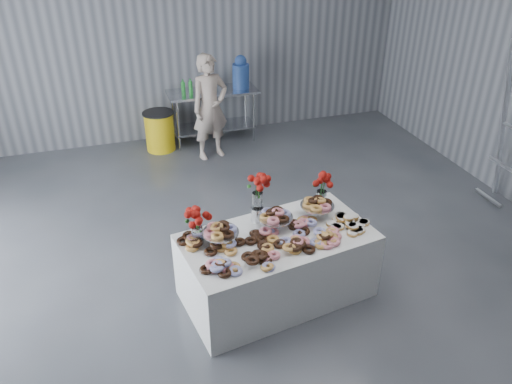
{
  "coord_description": "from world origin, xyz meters",
  "views": [
    {
      "loc": [
        -1.22,
        -3.8,
        3.62
      ],
      "look_at": [
        0.16,
        0.52,
        0.98
      ],
      "focal_mm": 35.0,
      "sensor_mm": 36.0,
      "label": 1
    }
  ],
  "objects_px": {
    "water_jug": "(241,73)",
    "trash_barrel": "(160,131)",
    "person": "(210,107)",
    "prep_table": "(213,106)",
    "display_table": "(277,266)"
  },
  "relations": [
    {
      "from": "display_table",
      "to": "water_jug",
      "type": "relative_size",
      "value": 3.43
    },
    {
      "from": "display_table",
      "to": "person",
      "type": "height_order",
      "value": "person"
    },
    {
      "from": "display_table",
      "to": "person",
      "type": "distance_m",
      "value": 3.53
    },
    {
      "from": "person",
      "to": "water_jug",
      "type": "bearing_deg",
      "value": 25.97
    },
    {
      "from": "prep_table",
      "to": "person",
      "type": "xyz_separation_m",
      "value": [
        -0.18,
        -0.6,
        0.22
      ]
    },
    {
      "from": "display_table",
      "to": "trash_barrel",
      "type": "height_order",
      "value": "display_table"
    },
    {
      "from": "water_jug",
      "to": "person",
      "type": "xyz_separation_m",
      "value": [
        -0.68,
        -0.6,
        -0.31
      ]
    },
    {
      "from": "person",
      "to": "prep_table",
      "type": "bearing_deg",
      "value": 57.76
    },
    {
      "from": "prep_table",
      "to": "person",
      "type": "height_order",
      "value": "person"
    },
    {
      "from": "prep_table",
      "to": "person",
      "type": "bearing_deg",
      "value": -106.8
    },
    {
      "from": "display_table",
      "to": "person",
      "type": "bearing_deg",
      "value": 87.88
    },
    {
      "from": "prep_table",
      "to": "water_jug",
      "type": "height_order",
      "value": "water_jug"
    },
    {
      "from": "person",
      "to": "trash_barrel",
      "type": "relative_size",
      "value": 2.54
    },
    {
      "from": "water_jug",
      "to": "trash_barrel",
      "type": "xyz_separation_m",
      "value": [
        -1.45,
        -0.1,
        -0.82
      ]
    },
    {
      "from": "display_table",
      "to": "trash_barrel",
      "type": "relative_size",
      "value": 2.88
    }
  ]
}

